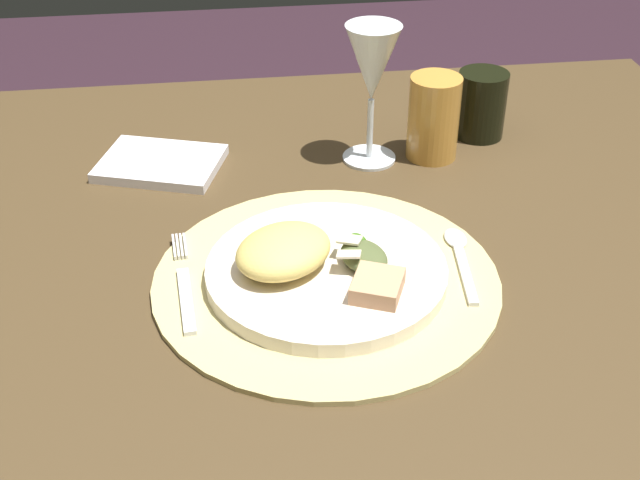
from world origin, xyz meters
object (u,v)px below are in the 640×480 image
(napkin, at_px, (161,164))
(wine_glass, at_px, (372,68))
(dark_tumbler, at_px, (481,105))
(dinner_plate, at_px, (326,272))
(dining_table, at_px, (258,372))
(fork, at_px, (184,286))
(spoon, at_px, (459,252))
(amber_tumbler, at_px, (434,118))

(napkin, xyz_separation_m, wine_glass, (0.27, -0.01, 0.12))
(wine_glass, distance_m, dark_tumbler, 0.19)
(dinner_plate, height_order, dark_tumbler, dark_tumbler)
(dining_table, xyz_separation_m, fork, (-0.07, -0.05, 0.17))
(dinner_plate, bearing_deg, wine_glass, 70.50)
(dark_tumbler, bearing_deg, wine_glass, -162.98)
(dinner_plate, bearing_deg, spoon, 9.32)
(fork, relative_size, amber_tumbler, 1.58)
(dining_table, relative_size, dark_tumbler, 14.46)
(dinner_plate, relative_size, amber_tumbler, 2.28)
(fork, bearing_deg, spoon, 4.26)
(spoon, xyz_separation_m, amber_tumbler, (0.03, 0.23, 0.05))
(dining_table, relative_size, dinner_plate, 5.26)
(amber_tumbler, relative_size, dark_tumbler, 1.21)
(dinner_plate, relative_size, wine_glass, 1.39)
(spoon, bearing_deg, fork, -175.74)
(wine_glass, relative_size, amber_tumbler, 1.64)
(amber_tumbler, bearing_deg, dining_table, -140.10)
(wine_glass, bearing_deg, dining_table, -128.54)
(dinner_plate, distance_m, amber_tumbler, 0.31)
(dinner_plate, xyz_separation_m, fork, (-0.15, 0.00, -0.01))
(wine_glass, xyz_separation_m, dark_tumbler, (0.16, 0.05, -0.08))
(dining_table, bearing_deg, dark_tumbler, 38.27)
(dark_tumbler, bearing_deg, dining_table, -141.73)
(fork, bearing_deg, amber_tumbler, 38.74)
(fork, xyz_separation_m, amber_tumbler, (0.32, 0.26, 0.05))
(napkin, bearing_deg, spoon, -37.24)
(napkin, distance_m, wine_glass, 0.29)
(napkin, bearing_deg, fork, -83.45)
(dinner_plate, bearing_deg, dark_tumbler, 50.76)
(fork, distance_m, spoon, 0.29)
(dining_table, height_order, dinner_plate, dinner_plate)
(dark_tumbler, bearing_deg, amber_tumbler, -147.39)
(spoon, height_order, dark_tumbler, dark_tumbler)
(dining_table, xyz_separation_m, wine_glass, (0.17, 0.21, 0.29))
(wine_glass, height_order, dark_tumbler, wine_glass)
(spoon, bearing_deg, dinner_plate, -170.68)
(spoon, relative_size, dark_tumbler, 1.53)
(fork, distance_m, napkin, 0.27)
(fork, height_order, spoon, spoon)
(napkin, bearing_deg, dinner_plate, -56.93)
(dinner_plate, bearing_deg, fork, 179.04)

